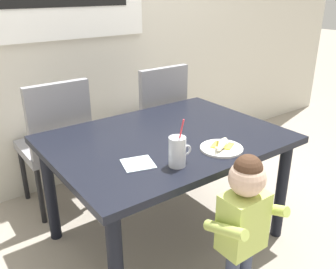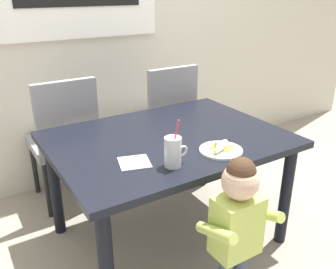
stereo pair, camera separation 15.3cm
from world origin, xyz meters
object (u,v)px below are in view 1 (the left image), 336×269
at_px(snack_plate, 221,148).
at_px(peeled_banana, 222,144).
at_px(milk_cup, 177,153).
at_px(toddler_standing, 244,216).
at_px(dining_chair_right, 156,117).
at_px(paper_napkin, 138,164).
at_px(dining_table, 166,150).
at_px(dining_chair_left, 57,139).

xyz_separation_m(snack_plate, peeled_banana, (-0.00, -0.00, 0.03)).
bearing_deg(milk_cup, toddler_standing, -63.85).
bearing_deg(peeled_banana, dining_chair_right, 74.77).
relative_size(snack_plate, peeled_banana, 1.31).
distance_m(milk_cup, paper_napkin, 0.20).
height_order(dining_table, dining_chair_right, dining_chair_right).
bearing_deg(peeled_banana, dining_table, 111.40).
relative_size(dining_table, peeled_banana, 7.60).
height_order(dining_table, snack_plate, snack_plate).
bearing_deg(peeled_banana, toddler_standing, -115.24).
relative_size(peeled_banana, paper_napkin, 1.17).
relative_size(dining_table, dining_chair_left, 1.39).
bearing_deg(dining_chair_left, dining_table, 119.15).
relative_size(dining_table, dining_chair_right, 1.39).
bearing_deg(dining_chair_right, paper_napkin, 51.01).
bearing_deg(toddler_standing, peeled_banana, 64.76).
relative_size(dining_chair_left, toddler_standing, 1.15).
relative_size(toddler_standing, snack_plate, 3.64).
bearing_deg(dining_chair_right, dining_chair_left, -2.19).
bearing_deg(milk_cup, dining_chair_left, 102.28).
bearing_deg(milk_cup, snack_plate, 1.25).
xyz_separation_m(peeled_banana, paper_napkin, (-0.45, 0.12, -0.03)).
xyz_separation_m(dining_table, milk_cup, (-0.18, -0.33, 0.16)).
height_order(dining_chair_left, dining_chair_right, same).
distance_m(dining_table, toddler_standing, 0.65).
bearing_deg(peeled_banana, milk_cup, -179.08).
bearing_deg(toddler_standing, milk_cup, 116.15).
height_order(milk_cup, snack_plate, milk_cup).
relative_size(dining_chair_left, peeled_banana, 5.47).
relative_size(dining_chair_right, snack_plate, 4.17).
relative_size(dining_chair_right, toddler_standing, 1.15).
bearing_deg(dining_table, toddler_standing, -92.00).
bearing_deg(dining_chair_right, snack_plate, 74.91).
bearing_deg(dining_table, peeled_banana, -68.60).
xyz_separation_m(toddler_standing, milk_cup, (-0.15, 0.31, 0.25)).
xyz_separation_m(dining_table, snack_plate, (0.13, -0.32, 0.10)).
distance_m(dining_chair_right, milk_cup, 1.20).
xyz_separation_m(dining_chair_left, paper_napkin, (0.08, -0.93, 0.17)).
distance_m(dining_chair_right, paper_napkin, 1.17).
relative_size(dining_table, snack_plate, 5.80).
bearing_deg(milk_cup, peeled_banana, 0.92).
bearing_deg(paper_napkin, toddler_standing, -55.89).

